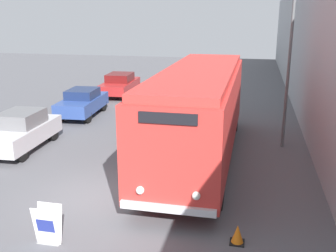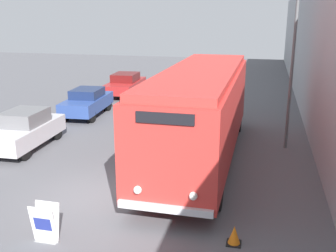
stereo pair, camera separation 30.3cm
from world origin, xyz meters
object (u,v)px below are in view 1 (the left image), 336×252
at_px(sign_board, 48,225).
at_px(streetlamp, 291,43).
at_px(parked_car_far, 120,84).
at_px(traffic_cone, 237,234).
at_px(vintage_bus, 199,109).
at_px(parked_car_near, 21,131).
at_px(parked_car_mid, 82,102).

height_order(sign_board, streetlamp, streetlamp).
height_order(parked_car_far, traffic_cone, parked_car_far).
bearing_deg(parked_car_far, streetlamp, -43.90).
xyz_separation_m(sign_board, parked_car_far, (-4.33, 17.69, 0.28)).
bearing_deg(traffic_cone, vintage_bus, 107.65).
distance_m(vintage_bus, sign_board, 7.37).
relative_size(parked_car_far, traffic_cone, 9.44).
xyz_separation_m(vintage_bus, parked_car_far, (-7.05, 11.00, -1.20)).
bearing_deg(parked_car_near, sign_board, -55.81).
relative_size(parked_car_mid, traffic_cone, 8.53).
height_order(vintage_bus, traffic_cone, vintage_bus).
relative_size(parked_car_mid, parked_car_far, 0.90).
xyz_separation_m(streetlamp, parked_car_mid, (-10.41, 2.99, -3.54)).
xyz_separation_m(parked_car_near, traffic_cone, (9.09, -5.14, -0.55)).
relative_size(vintage_bus, parked_car_far, 2.39).
distance_m(vintage_bus, parked_car_mid, 8.82).
bearing_deg(vintage_bus, parked_car_near, -175.79).
bearing_deg(parked_car_near, streetlamp, 11.51).
bearing_deg(parked_car_mid, traffic_cone, -54.29).
xyz_separation_m(vintage_bus, parked_car_mid, (-7.11, 5.08, -1.19)).
bearing_deg(streetlamp, parked_car_far, 139.25).
xyz_separation_m(parked_car_far, traffic_cone, (8.85, -16.68, -0.53)).
height_order(vintage_bus, sign_board, vintage_bus).
distance_m(vintage_bus, parked_car_near, 7.40).
height_order(sign_board, parked_car_near, parked_car_near).
xyz_separation_m(parked_car_near, parked_car_mid, (0.17, 5.61, -0.02)).
height_order(parked_car_mid, parked_car_far, parked_car_mid).
bearing_deg(parked_car_near, parked_car_mid, 85.80).
xyz_separation_m(vintage_bus, traffic_cone, (1.81, -5.68, -1.73)).
bearing_deg(sign_board, parked_car_mid, 110.50).
bearing_deg(streetlamp, sign_board, -124.41).
bearing_deg(vintage_bus, sign_board, -112.11).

